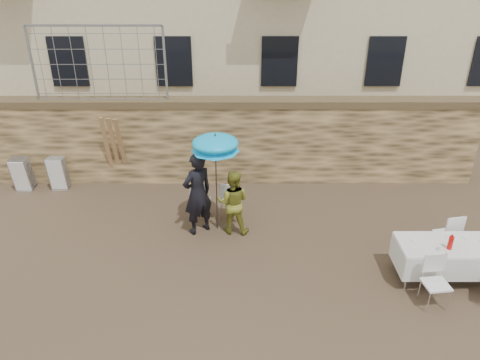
{
  "coord_description": "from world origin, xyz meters",
  "views": [
    {
      "loc": [
        0.39,
        -6.28,
        5.72
      ],
      "look_at": [
        0.4,
        2.2,
        1.4
      ],
      "focal_mm": 35.0,
      "sensor_mm": 36.0,
      "label": 1
    }
  ],
  "objects_px": {
    "soda_bottle": "(451,243)",
    "man_suit": "(198,194)",
    "woman_dress": "(233,202)",
    "chair_stack_left": "(25,171)",
    "banquet_table": "(456,246)",
    "couple_chair_right": "(231,200)",
    "table_chair_front_left": "(436,283)",
    "couple_chair_left": "(200,200)",
    "chair_stack_right": "(60,171)",
    "umbrella": "(215,146)",
    "table_chair_back": "(447,233)"
  },
  "relations": [
    {
      "from": "soda_bottle",
      "to": "man_suit",
      "type": "bearing_deg",
      "value": 159.25
    },
    {
      "from": "woman_dress",
      "to": "chair_stack_left",
      "type": "bearing_deg",
      "value": -14.21
    },
    {
      "from": "banquet_table",
      "to": "soda_bottle",
      "type": "height_order",
      "value": "soda_bottle"
    },
    {
      "from": "couple_chair_right",
      "to": "chair_stack_left",
      "type": "xyz_separation_m",
      "value": [
        -5.35,
        1.56,
        -0.02
      ]
    },
    {
      "from": "table_chair_front_left",
      "to": "chair_stack_left",
      "type": "xyz_separation_m",
      "value": [
        -8.94,
        4.48,
        -0.02
      ]
    },
    {
      "from": "banquet_table",
      "to": "chair_stack_left",
      "type": "xyz_separation_m",
      "value": [
        -9.54,
        3.73,
        -0.27
      ]
    },
    {
      "from": "couple_chair_right",
      "to": "table_chair_front_left",
      "type": "relative_size",
      "value": 1.0
    },
    {
      "from": "couple_chair_left",
      "to": "soda_bottle",
      "type": "bearing_deg",
      "value": 159.9
    },
    {
      "from": "table_chair_front_left",
      "to": "banquet_table",
      "type": "bearing_deg",
      "value": 44.28
    },
    {
      "from": "woman_dress",
      "to": "chair_stack_right",
      "type": "bearing_deg",
      "value": -17.98
    },
    {
      "from": "man_suit",
      "to": "umbrella",
      "type": "height_order",
      "value": "umbrella"
    },
    {
      "from": "woman_dress",
      "to": "banquet_table",
      "type": "relative_size",
      "value": 0.7
    },
    {
      "from": "umbrella",
      "to": "soda_bottle",
      "type": "distance_m",
      "value": 4.81
    },
    {
      "from": "table_chair_front_left",
      "to": "chair_stack_right",
      "type": "xyz_separation_m",
      "value": [
        -8.04,
        4.48,
        -0.02
      ]
    },
    {
      "from": "umbrella",
      "to": "table_chair_back",
      "type": "xyz_separation_m",
      "value": [
        4.69,
        -0.93,
        -1.52
      ]
    },
    {
      "from": "couple_chair_right",
      "to": "table_chair_front_left",
      "type": "distance_m",
      "value": 4.63
    },
    {
      "from": "table_chair_front_left",
      "to": "table_chair_back",
      "type": "distance_m",
      "value": 1.74
    },
    {
      "from": "table_chair_front_left",
      "to": "chair_stack_right",
      "type": "bearing_deg",
      "value": 143.79
    },
    {
      "from": "woman_dress",
      "to": "chair_stack_left",
      "type": "xyz_separation_m",
      "value": [
        -5.4,
        2.11,
        -0.27
      ]
    },
    {
      "from": "man_suit",
      "to": "banquet_table",
      "type": "bearing_deg",
      "value": 124.58
    },
    {
      "from": "woman_dress",
      "to": "soda_bottle",
      "type": "relative_size",
      "value": 5.63
    },
    {
      "from": "table_chair_back",
      "to": "chair_stack_right",
      "type": "height_order",
      "value": "table_chair_back"
    },
    {
      "from": "chair_stack_right",
      "to": "umbrella",
      "type": "bearing_deg",
      "value": -25.8
    },
    {
      "from": "woman_dress",
      "to": "chair_stack_right",
      "type": "height_order",
      "value": "woman_dress"
    },
    {
      "from": "woman_dress",
      "to": "table_chair_back",
      "type": "xyz_separation_m",
      "value": [
        4.34,
        -0.83,
        -0.25
      ]
    },
    {
      "from": "banquet_table",
      "to": "chair_stack_right",
      "type": "distance_m",
      "value": 9.41
    },
    {
      "from": "chair_stack_left",
      "to": "man_suit",
      "type": "bearing_deg",
      "value": -24.37
    },
    {
      "from": "man_suit",
      "to": "woman_dress",
      "type": "distance_m",
      "value": 0.78
    },
    {
      "from": "table_chair_back",
      "to": "banquet_table",
      "type": "bearing_deg",
      "value": 64.48
    },
    {
      "from": "chair_stack_left",
      "to": "chair_stack_right",
      "type": "relative_size",
      "value": 1.0
    },
    {
      "from": "couple_chair_right",
      "to": "chair_stack_right",
      "type": "relative_size",
      "value": 1.04
    },
    {
      "from": "couple_chair_right",
      "to": "chair_stack_right",
      "type": "xyz_separation_m",
      "value": [
        -4.45,
        1.56,
        -0.02
      ]
    },
    {
      "from": "banquet_table",
      "to": "table_chair_back",
      "type": "relative_size",
      "value": 2.19
    },
    {
      "from": "table_chair_front_left",
      "to": "chair_stack_right",
      "type": "height_order",
      "value": "table_chair_front_left"
    },
    {
      "from": "umbrella",
      "to": "chair_stack_right",
      "type": "height_order",
      "value": "umbrella"
    },
    {
      "from": "couple_chair_right",
      "to": "banquet_table",
      "type": "distance_m",
      "value": 4.73
    },
    {
      "from": "man_suit",
      "to": "table_chair_front_left",
      "type": "height_order",
      "value": "man_suit"
    },
    {
      "from": "couple_chair_right",
      "to": "banquet_table",
      "type": "bearing_deg",
      "value": 168.93
    },
    {
      "from": "woman_dress",
      "to": "umbrella",
      "type": "distance_m",
      "value": 1.32
    },
    {
      "from": "table_chair_front_left",
      "to": "table_chair_back",
      "type": "bearing_deg",
      "value": 55.64
    },
    {
      "from": "umbrella",
      "to": "chair_stack_right",
      "type": "xyz_separation_m",
      "value": [
        -4.15,
        2.01,
        -1.54
      ]
    },
    {
      "from": "man_suit",
      "to": "table_chair_back",
      "type": "relative_size",
      "value": 1.97
    },
    {
      "from": "banquet_table",
      "to": "chair_stack_right",
      "type": "bearing_deg",
      "value": 156.63
    },
    {
      "from": "woman_dress",
      "to": "couple_chair_left",
      "type": "height_order",
      "value": "woman_dress"
    },
    {
      "from": "couple_chair_left",
      "to": "table_chair_back",
      "type": "bearing_deg",
      "value": 171.15
    },
    {
      "from": "table_chair_front_left",
      "to": "couple_chair_left",
      "type": "bearing_deg",
      "value": 138.64
    },
    {
      "from": "umbrella",
      "to": "banquet_table",
      "type": "distance_m",
      "value": 4.97
    },
    {
      "from": "soda_bottle",
      "to": "banquet_table",
      "type": "bearing_deg",
      "value": 36.87
    },
    {
      "from": "soda_bottle",
      "to": "chair_stack_left",
      "type": "distance_m",
      "value": 10.12
    },
    {
      "from": "couple_chair_left",
      "to": "soda_bottle",
      "type": "distance_m",
      "value": 5.25
    }
  ]
}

